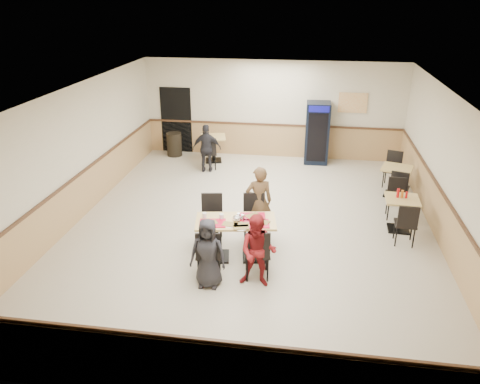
% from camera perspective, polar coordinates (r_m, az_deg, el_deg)
% --- Properties ---
extents(ground, '(10.00, 10.00, 0.00)m').
position_cam_1_polar(ground, '(10.55, 1.41, -4.23)').
color(ground, beige).
rests_on(ground, ground).
extents(room_shell, '(10.00, 10.00, 10.00)m').
position_cam_1_polar(room_shell, '(12.60, 10.98, 2.92)').
color(room_shell, silver).
rests_on(room_shell, ground).
extents(main_table, '(1.64, 1.01, 0.82)m').
position_cam_1_polar(main_table, '(9.12, -0.52, -5.02)').
color(main_table, black).
rests_on(main_table, ground).
extents(main_chairs, '(1.64, 2.00, 1.04)m').
position_cam_1_polar(main_chairs, '(9.14, -0.86, -5.17)').
color(main_chairs, black).
rests_on(main_chairs, ground).
extents(diner_woman_left, '(0.64, 0.42, 1.30)m').
position_cam_1_polar(diner_woman_left, '(8.27, -3.94, -7.46)').
color(diner_woman_left, black).
rests_on(diner_woman_left, ground).
extents(diner_woman_right, '(0.70, 0.56, 1.37)m').
position_cam_1_polar(diner_woman_right, '(8.25, 2.20, -7.23)').
color(diner_woman_right, maroon).
rests_on(diner_woman_right, ground).
extents(diner_man_opposite, '(0.66, 0.52, 1.57)m').
position_cam_1_polar(diner_man_opposite, '(9.87, 2.31, -1.21)').
color(diner_man_opposite, brown).
rests_on(diner_man_opposite, ground).
extents(lone_diner, '(0.86, 0.45, 1.41)m').
position_cam_1_polar(lone_diner, '(13.57, -4.07, 5.33)').
color(lone_diner, black).
rests_on(lone_diner, ground).
extents(tabletop_clutter, '(1.36, 0.83, 0.12)m').
position_cam_1_polar(tabletop_clutter, '(8.92, -0.41, -3.55)').
color(tabletop_clutter, red).
rests_on(tabletop_clutter, main_table).
extents(side_table_near, '(0.74, 0.74, 0.76)m').
position_cam_1_polar(side_table_near, '(10.78, 19.02, -1.99)').
color(side_table_near, black).
rests_on(side_table_near, ground).
extents(side_table_near_chair_south, '(0.47, 0.47, 0.96)m').
position_cam_1_polar(side_table_near_chair_south, '(10.25, 19.53, -3.54)').
color(side_table_near_chair_south, black).
rests_on(side_table_near_chair_south, ground).
extents(side_table_near_chair_north, '(0.47, 0.47, 0.96)m').
position_cam_1_polar(side_table_near_chair_north, '(11.33, 18.54, -0.80)').
color(side_table_near_chair_north, black).
rests_on(side_table_near_chair_north, ground).
extents(side_table_far, '(0.90, 0.90, 0.77)m').
position_cam_1_polar(side_table_far, '(12.57, 18.46, 1.75)').
color(side_table_far, black).
rests_on(side_table_far, ground).
extents(side_table_far_chair_south, '(0.57, 0.57, 0.98)m').
position_cam_1_polar(side_table_far_chair_south, '(12.01, 18.88, 0.57)').
color(side_table_far_chair_south, black).
rests_on(side_table_far_chair_south, ground).
extents(side_table_far_chair_north, '(0.57, 0.57, 0.98)m').
position_cam_1_polar(side_table_far_chair_north, '(13.15, 18.06, 2.63)').
color(side_table_far_chair_north, black).
rests_on(side_table_far_chair_north, ground).
extents(condiment_caddy, '(0.23, 0.06, 0.20)m').
position_cam_1_polar(condiment_caddy, '(10.68, 19.06, -0.21)').
color(condiment_caddy, red).
rests_on(condiment_caddy, side_table_near).
extents(back_table, '(0.89, 0.89, 0.80)m').
position_cam_1_polar(back_table, '(14.46, -3.28, 5.77)').
color(back_table, black).
rests_on(back_table, ground).
extents(back_table_chair_lone, '(0.56, 0.56, 1.01)m').
position_cam_1_polar(back_table_chair_lone, '(13.87, -3.81, 4.89)').
color(back_table_chair_lone, black).
rests_on(back_table_chair_lone, ground).
extents(pepsi_cooler, '(0.72, 0.73, 1.86)m').
position_cam_1_polar(pepsi_cooler, '(14.43, 9.37, 7.12)').
color(pepsi_cooler, black).
rests_on(pepsi_cooler, ground).
extents(trash_bin, '(0.47, 0.47, 0.75)m').
position_cam_1_polar(trash_bin, '(15.15, -8.02, 5.78)').
color(trash_bin, black).
rests_on(trash_bin, ground).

